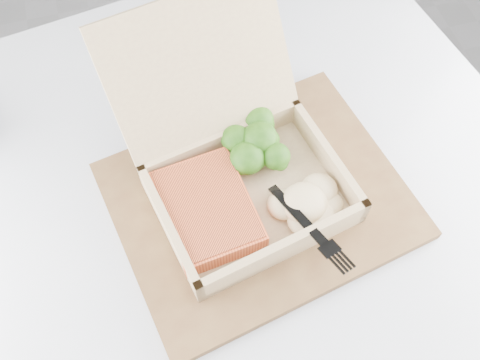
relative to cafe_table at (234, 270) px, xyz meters
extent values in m
plane|color=gray|center=(0.25, 0.30, -0.56)|extent=(4.00, 4.00, 0.00)
cylinder|color=black|center=(0.00, 0.00, -0.55)|extent=(0.49, 0.49, 0.02)
cylinder|color=black|center=(0.00, 0.00, -0.20)|extent=(0.09, 0.09, 0.73)
cube|color=#AAADB4|center=(0.00, 0.00, 0.18)|extent=(1.02, 1.02, 0.03)
cube|color=brown|center=(0.04, 0.01, 0.20)|extent=(0.41, 0.35, 0.02)
cube|color=tan|center=(0.03, 0.01, 0.22)|extent=(0.26, 0.22, 0.01)
cube|color=#9D835B|center=(-0.08, -0.01, 0.24)|extent=(0.04, 0.18, 0.05)
cube|color=#9D835B|center=(0.14, 0.03, 0.24)|extent=(0.04, 0.18, 0.05)
cube|color=#9D835B|center=(0.04, -0.07, 0.24)|extent=(0.23, 0.06, 0.05)
cube|color=#9D835B|center=(0.01, 0.09, 0.24)|extent=(0.23, 0.06, 0.05)
cube|color=tan|center=(0.00, 0.15, 0.33)|extent=(0.25, 0.15, 0.15)
cube|color=#CE5B28|center=(-0.03, 0.00, 0.24)|extent=(0.12, 0.15, 0.03)
ellipsoid|color=#CFB586|center=(0.09, -0.02, 0.24)|extent=(0.09, 0.08, 0.03)
cube|color=black|center=(0.05, 0.01, 0.25)|extent=(0.04, 0.10, 0.03)
cube|color=black|center=(0.08, -0.06, 0.25)|extent=(0.03, 0.05, 0.01)
cube|color=white|center=(0.05, 0.23, 0.20)|extent=(0.10, 0.16, 0.00)
camera|label=1|loc=(-0.07, -0.29, 0.83)|focal=40.00mm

